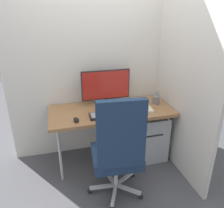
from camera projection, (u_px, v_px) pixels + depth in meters
The scene contains 11 objects.
ground_plane at pixel (111, 158), 3.04m from camera, with size 8.00×8.00×0.00m, color #4C4C51.
wall_back at pixel (104, 48), 2.81m from camera, with size 2.45×0.04×2.80m, color silver.
wall_side_right at pixel (180, 52), 2.56m from camera, with size 0.04×1.61×2.80m, color silver.
desk at pixel (111, 113), 2.77m from camera, with size 1.49×0.66×0.72m.
office_chair at pixel (118, 150), 2.20m from camera, with size 0.59×0.60×1.17m.
filing_cabinet at pixel (147, 135), 3.02m from camera, with size 0.43×0.49×0.61m.
monitor at pixel (106, 86), 2.82m from camera, with size 0.61×0.14×0.44m.
keyboard at pixel (108, 115), 2.58m from camera, with size 0.42×0.18×0.03m.
mouse at pixel (76, 120), 2.46m from camera, with size 0.05×0.11×0.04m, color black.
pen_holder at pixel (156, 100), 2.90m from camera, with size 0.09×0.09×0.19m.
notebook at pixel (145, 109), 2.74m from camera, with size 0.17×0.23×0.03m, color beige.
Camera 1 is at (-0.63, -2.43, 1.86)m, focal length 36.30 mm.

